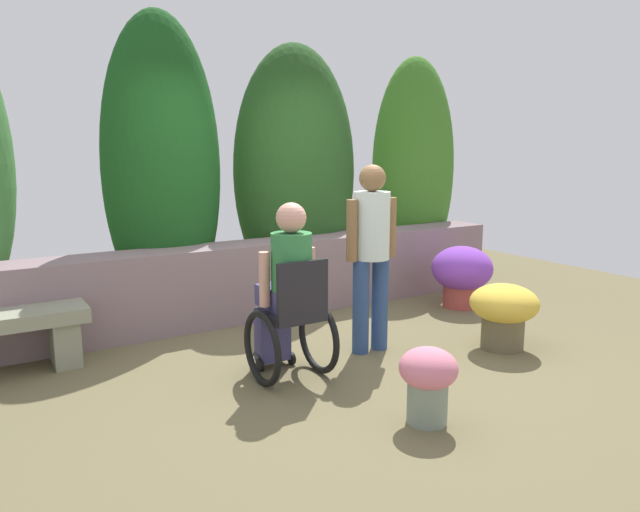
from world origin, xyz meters
TOP-DOWN VIEW (x-y plane):
  - ground_plane at (0.00, 0.00)m, footprint 10.25×10.25m
  - stone_retaining_wall at (0.00, 1.42)m, footprint 6.10×0.47m
  - hedge_backdrop at (-0.27, 2.02)m, footprint 6.67×1.09m
  - person_in_wheelchair at (-0.46, -0.19)m, footprint 0.53×0.66m
  - person_standing_companion at (0.41, -0.04)m, footprint 0.49×0.30m
  - flower_pot_purple_near at (-0.07, -1.31)m, footprint 0.37×0.37m
  - flower_pot_terracotta_by_wall at (1.43, -0.59)m, footprint 0.58×0.58m
  - flower_pot_red_accent at (2.10, 0.58)m, footprint 0.65×0.65m

SIDE VIEW (x-z plane):
  - ground_plane at x=0.00m, z-range 0.00..0.00m
  - flower_pot_purple_near at x=-0.07m, z-range 0.04..0.54m
  - flower_pot_terracotta_by_wall at x=1.43m, z-range 0.05..0.62m
  - flower_pot_red_accent at x=2.10m, z-range 0.04..0.71m
  - stone_retaining_wall at x=0.00m, z-range 0.00..0.77m
  - person_in_wheelchair at x=-0.46m, z-range -0.04..1.29m
  - person_standing_companion at x=0.41m, z-range 0.12..1.70m
  - hedge_backdrop at x=-0.27m, z-range -0.08..3.06m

